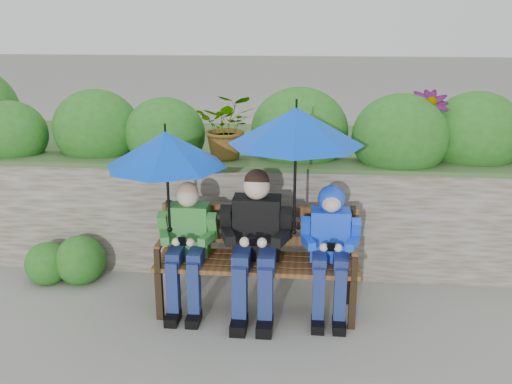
# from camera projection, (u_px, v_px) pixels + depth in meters

# --- Properties ---
(ground) EXTENTS (60.00, 60.00, 0.00)m
(ground) POSITION_uv_depth(u_px,v_px,m) (255.00, 307.00, 4.65)
(ground) COLOR gray
(ground) RESTS_ON ground
(garden_backdrop) EXTENTS (8.00, 2.84, 1.89)m
(garden_backdrop) POSITION_uv_depth(u_px,v_px,m) (274.00, 177.00, 5.97)
(garden_backdrop) COLOR brown
(garden_backdrop) RESTS_ON ground
(park_bench) EXTENTS (1.59, 0.46, 0.84)m
(park_bench) POSITION_uv_depth(u_px,v_px,m) (258.00, 252.00, 4.52)
(park_bench) COLOR black
(park_bench) RESTS_ON ground
(boy_left) EXTENTS (0.46, 0.53, 1.04)m
(boy_left) POSITION_uv_depth(u_px,v_px,m) (188.00, 241.00, 4.48)
(boy_left) COLOR #3F8A3D
(boy_left) RESTS_ON ground
(boy_middle) EXTENTS (0.55, 0.64, 1.15)m
(boy_middle) POSITION_uv_depth(u_px,v_px,m) (256.00, 238.00, 4.40)
(boy_middle) COLOR black
(boy_middle) RESTS_ON ground
(boy_right) EXTENTS (0.45, 0.55, 1.03)m
(boy_right) POSITION_uv_depth(u_px,v_px,m) (330.00, 241.00, 4.38)
(boy_right) COLOR #1537E2
(boy_right) RESTS_ON ground
(umbrella_left) EXTENTS (0.93, 0.93, 0.86)m
(umbrella_left) POSITION_uv_depth(u_px,v_px,m) (166.00, 149.00, 4.27)
(umbrella_left) COLOR #003DD3
(umbrella_left) RESTS_ON ground
(umbrella_right) EXTENTS (1.00, 1.00, 1.03)m
(umbrella_right) POSITION_uv_depth(u_px,v_px,m) (296.00, 126.00, 4.12)
(umbrella_right) COLOR #003DD3
(umbrella_right) RESTS_ON ground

